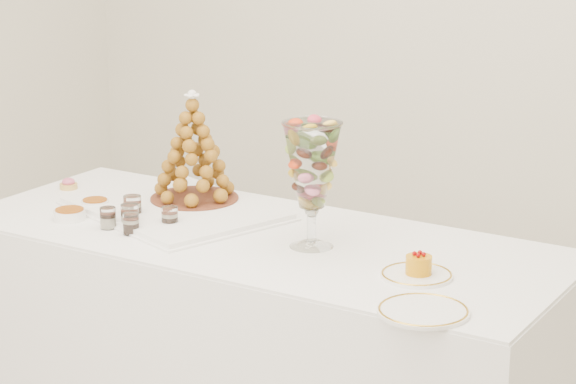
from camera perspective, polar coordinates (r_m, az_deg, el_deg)
The scene contains 15 objects.
buffet_table at distance 3.51m, azimuth -1.51°, elevation -7.78°, with size 1.92×0.84×0.72m.
lace_tray at distance 3.62m, azimuth -5.74°, elevation -0.85°, with size 0.64×0.48×0.02m, color white.
macaron_vase at distance 3.21m, azimuth 1.22°, elevation 1.28°, with size 0.17×0.17×0.37m.
cake_plate at distance 3.05m, azimuth 6.55°, elevation -4.22°, with size 0.20×0.20×0.01m, color white.
spare_plate at distance 2.81m, azimuth 6.88°, elevation -6.04°, with size 0.23×0.23×0.01m, color white.
pink_tart at distance 3.94m, azimuth -11.09°, elevation 0.39°, with size 0.06×0.06×0.04m.
verrine_a at distance 3.56m, azimuth -7.90°, elevation -0.79°, with size 0.06×0.06×0.08m, color white.
verrine_b at distance 3.47m, azimuth -8.03°, elevation -1.22°, with size 0.06×0.06×0.07m, color white.
verrine_c at distance 3.45m, azimuth -6.03°, elevation -1.31°, with size 0.05×0.05×0.07m, color white.
verrine_d at distance 3.47m, azimuth -9.13°, elevation -1.31°, with size 0.05×0.05×0.07m, color white.
verrine_e at distance 3.41m, azimuth -7.98°, elevation -1.61°, with size 0.05×0.05×0.07m, color white.
ramekin_back at distance 3.69m, azimuth -9.77°, elevation -0.63°, with size 0.09×0.09×0.03m, color white.
ramekin_front at distance 3.59m, azimuth -11.03°, elevation -1.14°, with size 0.10×0.10×0.03m, color white.
croquembouche at distance 3.64m, azimuth -4.83°, elevation 2.30°, with size 0.29×0.29×0.36m.
mousse_cake at distance 3.04m, azimuth 6.66°, elevation -3.68°, with size 0.07×0.07×0.06m.
Camera 1 is at (1.76, -2.23, 1.76)m, focal length 70.00 mm.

